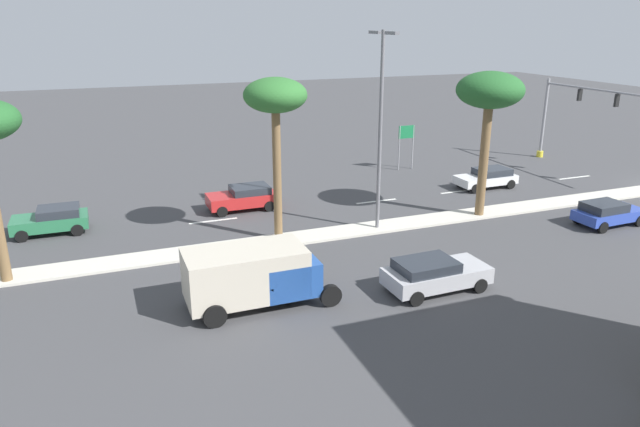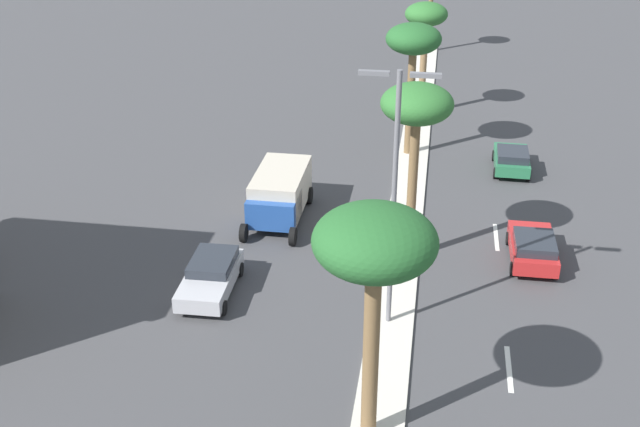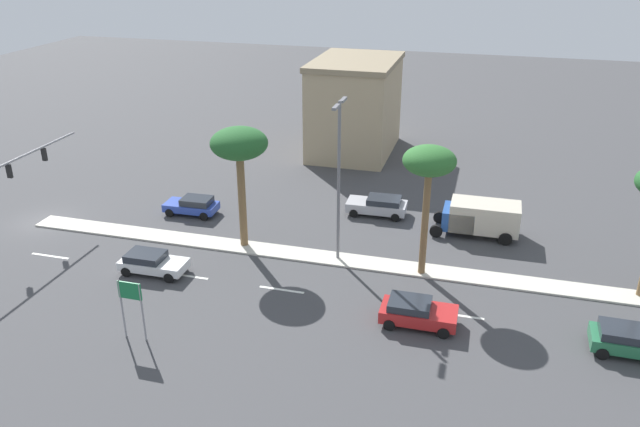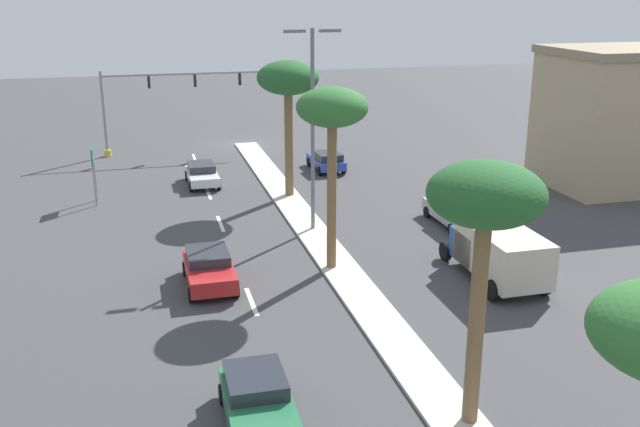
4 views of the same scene
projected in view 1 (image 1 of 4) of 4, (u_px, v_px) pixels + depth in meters
The scene contains 17 objects.
ground_plane at pixel (281, 241), 30.59m from camera, with size 160.00×160.00×0.00m, color #424244.
median_curb at pixel (120, 262), 27.81m from camera, with size 1.80×72.05×0.12m, color beige.
lane_stripe_far at pixel (574, 178), 42.91m from camera, with size 0.20×2.80×0.01m, color silver.
lane_stripe_rear at pixel (459, 191), 39.47m from camera, with size 0.20×2.80×0.01m, color silver.
lane_stripe_mid at pixel (376, 201), 37.32m from camera, with size 0.20×2.80×0.01m, color silver.
lane_stripe_right at pixel (213, 221), 33.71m from camera, with size 0.20×2.80×0.01m, color silver.
traffic_signal_gantry at pixel (578, 113), 44.89m from camera, with size 14.16×0.53×6.50m.
directional_road_sign at pixel (406, 138), 44.54m from camera, with size 0.10×1.31×3.39m.
palm_tree_center at pixel (490, 94), 32.28m from camera, with size 3.72×3.72×8.24m.
palm_tree_left at pixel (275, 101), 28.63m from camera, with size 3.15×3.15×8.27m.
street_lamp_mid at pixel (381, 117), 30.43m from camera, with size 2.90×0.24×10.43m.
sedan_silver_inboard at pixel (434, 274), 24.85m from camera, with size 2.18×4.52×1.43m.
sedan_green_right at pixel (52, 220), 31.59m from camera, with size 2.11×3.88×1.42m.
sedan_blue_center at pixel (608, 213), 32.80m from camera, with size 2.06×4.03×1.37m.
sedan_red_mid at pixel (244, 197), 35.53m from camera, with size 2.12×4.14×1.44m.
sedan_white_leading at pixel (487, 177), 40.17m from camera, with size 2.04×4.19×1.33m.
box_truck at pixel (256, 274), 23.46m from camera, with size 2.71×5.99×2.43m.
Camera 1 is at (-27.35, 36.52, 11.04)m, focal length 32.88 mm.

